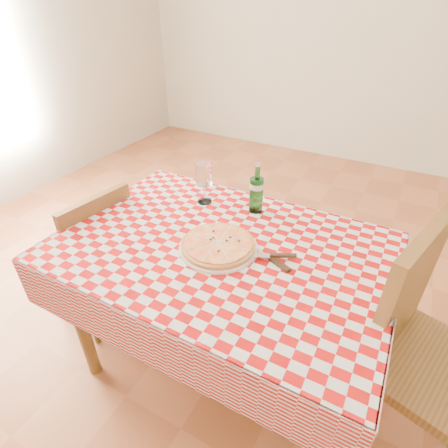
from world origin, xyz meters
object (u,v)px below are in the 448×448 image
Objects in this scene: pizza_plate at (218,244)px; wine_glass at (204,183)px; chair_far at (96,253)px; chair_near at (424,344)px; dining_table at (221,264)px; water_bottle at (257,188)px.

wine_glass reaches higher than pizza_plate.
chair_far is at bearing -178.89° from pizza_plate.
chair_near is 0.81m from pizza_plate.
chair_near is 1.20× the size of chair_far.
chair_far is (-0.72, -0.04, -0.18)m from dining_table.
dining_table is at bearing -168.95° from chair_far.
chair_near is at bearing 4.32° from dining_table.
chair_far reaches higher than pizza_plate.
dining_table is 0.74m from chair_far.
water_bottle reaches higher than chair_far.
pizza_plate is at bearing -91.90° from water_bottle.
wine_glass is (-1.01, 0.21, 0.29)m from chair_near.
dining_table is 0.12m from pizza_plate.
pizza_plate is 1.32× the size of water_bottle.
dining_table is 0.37m from water_bottle.
dining_table is 1.21× the size of chair_near.
water_bottle is at bearing -146.65° from chair_far.
pizza_plate reaches higher than dining_table.
chair_near reaches higher than dining_table.
wine_glass is (-0.24, 0.27, 0.20)m from dining_table.
chair_far reaches higher than dining_table.
chair_near reaches higher than chair_far.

